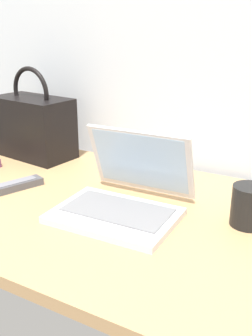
{
  "coord_description": "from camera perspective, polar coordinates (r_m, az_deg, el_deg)",
  "views": [
    {
      "loc": [
        0.47,
        -0.83,
        0.5
      ],
      "look_at": [
        0.0,
        0.0,
        0.15
      ],
      "focal_mm": 41.9,
      "sensor_mm": 36.0,
      "label": 1
    }
  ],
  "objects": [
    {
      "name": "laptop",
      "position": [
        1.03,
        -0.28,
        -4.06
      ],
      "size": [
        0.32,
        0.3,
        0.21
      ],
      "color": "silver",
      "rests_on": "desk"
    },
    {
      "name": "coffee_mug",
      "position": [
        1.01,
        17.67,
        -5.26
      ],
      "size": [
        0.13,
        0.09,
        0.1
      ],
      "color": "black",
      "rests_on": "desk"
    },
    {
      "name": "remote_control_near",
      "position": [
        1.23,
        -15.66,
        -2.43
      ],
      "size": [
        0.1,
        0.17,
        0.02
      ],
      "color": "#4C4C51",
      "rests_on": "desk"
    },
    {
      "name": "desk",
      "position": [
        1.06,
        -0.03,
        -6.83
      ],
      "size": [
        1.6,
        0.76,
        0.03
      ],
      "color": "tan",
      "rests_on": "ground"
    },
    {
      "name": "handbag",
      "position": [
        1.5,
        -13.32,
        6.02
      ],
      "size": [
        0.32,
        0.2,
        0.33
      ],
      "color": "black",
      "rests_on": "desk"
    }
  ]
}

